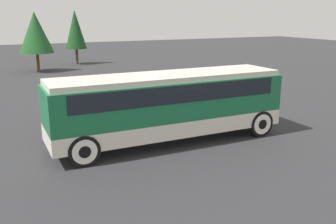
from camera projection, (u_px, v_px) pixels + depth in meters
The scene contains 6 objects.
ground_plane at pixel (168, 142), 16.06m from camera, with size 120.00×120.00×0.00m, color #2D2D30.
tour_bus at pixel (170, 101), 15.65m from camera, with size 9.99×2.54×2.92m.
parked_car_near at pixel (170, 97), 21.60m from camera, with size 4.50×1.92×1.31m.
parked_car_mid at pixel (118, 92), 22.80m from camera, with size 4.64×1.85×1.45m.
tree_left at pixel (75, 30), 40.22m from camera, with size 2.26×2.26×5.78m.
tree_center at pixel (35, 32), 34.86m from camera, with size 3.15×3.15×5.57m.
Camera 1 is at (-6.61, -13.70, 5.30)m, focal length 40.00 mm.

